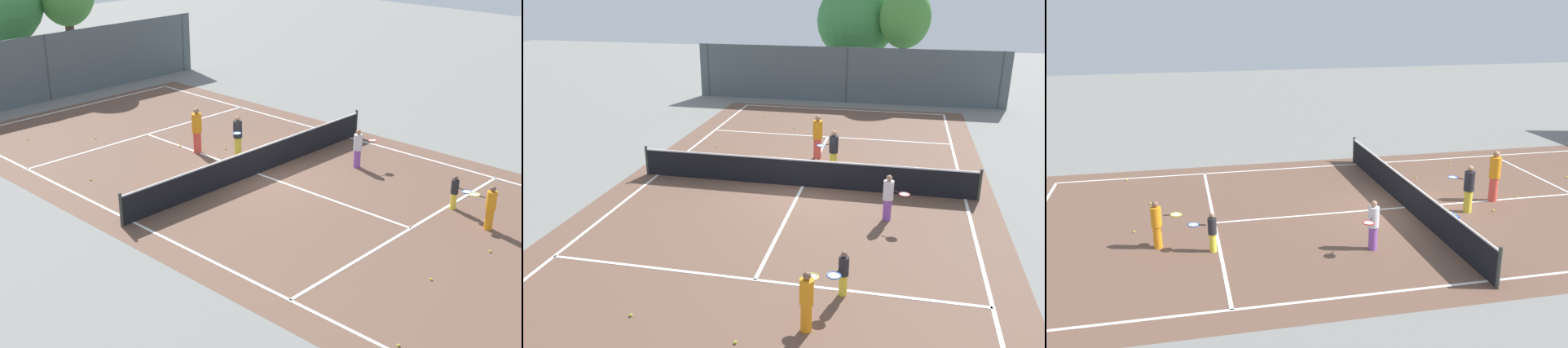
{
  "view_description": "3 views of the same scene",
  "coord_description": "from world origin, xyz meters",
  "views": [
    {
      "loc": [
        -16.67,
        -16.04,
        9.31
      ],
      "look_at": [
        -1.14,
        -1.25,
        0.67
      ],
      "focal_mm": 47.83,
      "sensor_mm": 36.0,
      "label": 1
    },
    {
      "loc": [
        3.13,
        -17.35,
        6.92
      ],
      "look_at": [
        -0.47,
        -0.96,
        0.77
      ],
      "focal_mm": 36.93,
      "sensor_mm": 36.0,
      "label": 2
    },
    {
      "loc": [
        17.38,
        -7.34,
        6.78
      ],
      "look_at": [
        -0.66,
        -3.25,
        1.21
      ],
      "focal_mm": 40.3,
      "sensor_mm": 36.0,
      "label": 3
    }
  ],
  "objects": [
    {
      "name": "tennis_ball_0",
      "position": [
        -4.49,
        3.81,
        0.03
      ],
      "size": [
        0.07,
        0.07,
        0.07
      ],
      "primitive_type": "sphere",
      "color": "#CCE533",
      "rests_on": "ground_plane"
    },
    {
      "name": "tennis_ball_1",
      "position": [
        1.0,
        2.7,
        0.03
      ],
      "size": [
        0.07,
        0.07,
        0.07
      ],
      "primitive_type": "sphere",
      "color": "#CCE533",
      "rests_on": "ground_plane"
    },
    {
      "name": "player_2",
      "position": [
        2.15,
        -6.62,
        0.59
      ],
      "size": [
        0.49,
        0.82,
        1.13
      ],
      "color": "yellow",
      "rests_on": "ground_plane"
    },
    {
      "name": "tennis_ball_6",
      "position": [
        -3.06,
        1.66,
        0.03
      ],
      "size": [
        0.07,
        0.07,
        0.07
      ],
      "primitive_type": "sphere",
      "color": "#CCE533",
      "rests_on": "ground_plane"
    },
    {
      "name": "player_1",
      "position": [
        1.57,
        -8.06,
        0.72
      ],
      "size": [
        0.33,
        0.87,
        1.39
      ],
      "color": "orange",
      "rests_on": "ground_plane"
    },
    {
      "name": "player_4",
      "position": [
        0.82,
        1.83,
        0.82
      ],
      "size": [
        0.82,
        0.79,
        1.59
      ],
      "color": "yellow",
      "rests_on": "ground_plane"
    },
    {
      "name": "player_0",
      "position": [
        -0.0,
        3.23,
        0.92
      ],
      "size": [
        0.38,
        0.38,
        1.79
      ],
      "color": "#E54C3F",
      "rests_on": "ground_plane"
    },
    {
      "name": "tennis_net",
      "position": [
        0.0,
        0.0,
        0.51
      ],
      "size": [
        11.9,
        0.1,
        1.1
      ],
      "color": "#333833",
      "rests_on": "ground_plane"
    },
    {
      "name": "tennis_ball_4",
      "position": [
        -2.24,
        -8.42,
        0.03
      ],
      "size": [
        0.07,
        0.07,
        0.07
      ],
      "primitive_type": "sphere",
      "color": "#CCE533",
      "rests_on": "ground_plane"
    },
    {
      "name": "tennis_ball_7",
      "position": [
        -5.26,
        -9.39,
        0.03
      ],
      "size": [
        0.07,
        0.07,
        0.07
      ],
      "primitive_type": "sphere",
      "color": "#CCE533",
      "rests_on": "ground_plane"
    },
    {
      "name": "tennis_ball_8",
      "position": [
        -1.82,
        7.48,
        0.03
      ],
      "size": [
        0.07,
        0.07,
        0.07
      ],
      "primitive_type": "sphere",
      "color": "#CCE533",
      "rests_on": "ground_plane"
    },
    {
      "name": "tennis_ball_3",
      "position": [
        0.25,
        -8.82,
        0.03
      ],
      "size": [
        0.07,
        0.07,
        0.07
      ],
      "primitive_type": "sphere",
      "color": "#CCE533",
      "rests_on": "ground_plane"
    },
    {
      "name": "ground_plane",
      "position": [
        0.0,
        0.0,
        0.0
      ],
      "size": [
        80.0,
        80.0,
        0.0
      ],
      "primitive_type": "plane",
      "color": "slate"
    },
    {
      "name": "player_3",
      "position": [
        3.01,
        -2.2,
        0.75
      ],
      "size": [
        0.85,
        0.68,
        1.45
      ],
      "color": "purple",
      "rests_on": "ground_plane"
    },
    {
      "name": "tennis_ball_2",
      "position": [
        -0.05,
        4.23,
        0.03
      ],
      "size": [
        0.07,
        0.07,
        0.07
      ],
      "primitive_type": "sphere",
      "color": "#CCE533",
      "rests_on": "ground_plane"
    },
    {
      "name": "ball_crate",
      "position": [
        1.84,
        0.78,
        0.18
      ],
      "size": [
        0.48,
        0.28,
        0.43
      ],
      "color": "blue",
      "rests_on": "ground_plane"
    },
    {
      "name": "court_surface",
      "position": [
        0.0,
        0.0,
        0.0
      ],
      "size": [
        13.0,
        25.0,
        0.01
      ],
      "color": "brown",
      "rests_on": "ground_plane"
    }
  ]
}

